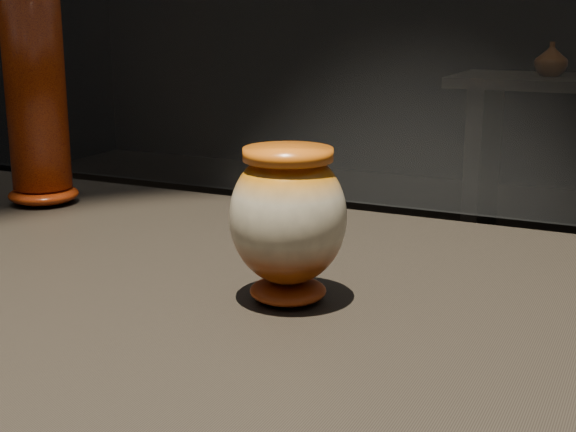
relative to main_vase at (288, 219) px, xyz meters
name	(u,v)px	position (x,y,z in m)	size (l,w,h in m)	color
main_vase	(288,219)	(0.00, 0.00, 0.00)	(0.14, 0.14, 0.16)	#782F0A
tall_vase	(36,97)	(-0.55, 0.23, 0.08)	(0.12, 0.12, 0.35)	#B63E0C
back_vase_left	(551,59)	(-0.19, 3.28, -0.01)	(0.15, 0.15, 0.16)	brown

